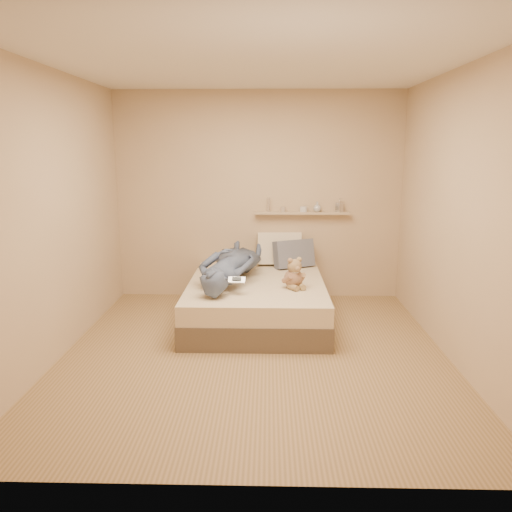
{
  "coord_description": "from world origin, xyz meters",
  "views": [
    {
      "loc": [
        0.13,
        -4.42,
        1.9
      ],
      "look_at": [
        0.0,
        0.65,
        0.8
      ],
      "focal_mm": 35.0,
      "sensor_mm": 36.0,
      "label": 1
    }
  ],
  "objects_px": {
    "game_console": "(237,280)",
    "teddy_bear": "(294,275)",
    "pillow_cream": "(279,249)",
    "person": "(231,264)",
    "dark_plush": "(227,262)",
    "bed": "(257,301)",
    "wall_shelf": "(302,213)",
    "pillow_grey": "(294,254)"
  },
  "relations": [
    {
      "from": "pillow_cream",
      "to": "pillow_grey",
      "type": "bearing_deg",
      "value": -38.6
    },
    {
      "from": "teddy_bear",
      "to": "pillow_grey",
      "type": "bearing_deg",
      "value": 87.46
    },
    {
      "from": "pillow_cream",
      "to": "game_console",
      "type": "bearing_deg",
      "value": -108.82
    },
    {
      "from": "person",
      "to": "bed",
      "type": "bearing_deg",
      "value": -175.7
    },
    {
      "from": "wall_shelf",
      "to": "pillow_grey",
      "type": "bearing_deg",
      "value": -115.68
    },
    {
      "from": "bed",
      "to": "game_console",
      "type": "bearing_deg",
      "value": -110.18
    },
    {
      "from": "game_console",
      "to": "wall_shelf",
      "type": "distance_m",
      "value": 1.68
    },
    {
      "from": "teddy_bear",
      "to": "person",
      "type": "xyz_separation_m",
      "value": [
        -0.69,
        0.29,
        0.05
      ]
    },
    {
      "from": "bed",
      "to": "game_console",
      "type": "xyz_separation_m",
      "value": [
        -0.19,
        -0.51,
        0.38
      ]
    },
    {
      "from": "dark_plush",
      "to": "person",
      "type": "relative_size",
      "value": 0.18
    },
    {
      "from": "bed",
      "to": "wall_shelf",
      "type": "bearing_deg",
      "value": 58.82
    },
    {
      "from": "pillow_cream",
      "to": "pillow_grey",
      "type": "distance_m",
      "value": 0.23
    },
    {
      "from": "game_console",
      "to": "pillow_grey",
      "type": "bearing_deg",
      "value": 62.23
    },
    {
      "from": "dark_plush",
      "to": "person",
      "type": "xyz_separation_m",
      "value": [
        0.07,
        -0.39,
        0.07
      ]
    },
    {
      "from": "pillow_grey",
      "to": "person",
      "type": "relative_size",
      "value": 0.31
    },
    {
      "from": "bed",
      "to": "wall_shelf",
      "type": "xyz_separation_m",
      "value": [
        0.55,
        0.91,
        0.88
      ]
    },
    {
      "from": "pillow_cream",
      "to": "wall_shelf",
      "type": "distance_m",
      "value": 0.54
    },
    {
      "from": "teddy_bear",
      "to": "pillow_cream",
      "type": "bearing_deg",
      "value": 97.0
    },
    {
      "from": "game_console",
      "to": "wall_shelf",
      "type": "xyz_separation_m",
      "value": [
        0.74,
        1.42,
        0.5
      ]
    },
    {
      "from": "game_console",
      "to": "teddy_bear",
      "type": "distance_m",
      "value": 0.64
    },
    {
      "from": "bed",
      "to": "game_console",
      "type": "height_order",
      "value": "game_console"
    },
    {
      "from": "game_console",
      "to": "pillow_cream",
      "type": "xyz_separation_m",
      "value": [
        0.46,
        1.34,
        0.05
      ]
    },
    {
      "from": "person",
      "to": "pillow_cream",
      "type": "bearing_deg",
      "value": -113.9
    },
    {
      "from": "pillow_grey",
      "to": "bed",
      "type": "bearing_deg",
      "value": -122.8
    },
    {
      "from": "teddy_bear",
      "to": "wall_shelf",
      "type": "height_order",
      "value": "wall_shelf"
    },
    {
      "from": "pillow_grey",
      "to": "person",
      "type": "distance_m",
      "value": 0.98
    },
    {
      "from": "bed",
      "to": "dark_plush",
      "type": "bearing_deg",
      "value": 130.51
    },
    {
      "from": "dark_plush",
      "to": "bed",
      "type": "bearing_deg",
      "value": -49.49
    },
    {
      "from": "teddy_bear",
      "to": "dark_plush",
      "type": "distance_m",
      "value": 1.02
    },
    {
      "from": "pillow_cream",
      "to": "wall_shelf",
      "type": "height_order",
      "value": "wall_shelf"
    },
    {
      "from": "dark_plush",
      "to": "pillow_grey",
      "type": "height_order",
      "value": "pillow_grey"
    },
    {
      "from": "pillow_cream",
      "to": "pillow_grey",
      "type": "xyz_separation_m",
      "value": [
        0.18,
        -0.14,
        -0.03
      ]
    },
    {
      "from": "game_console",
      "to": "teddy_bear",
      "type": "xyz_separation_m",
      "value": [
        0.59,
        0.26,
        -0.01
      ]
    },
    {
      "from": "pillow_grey",
      "to": "pillow_cream",
      "type": "bearing_deg",
      "value": 141.4
    },
    {
      "from": "pillow_cream",
      "to": "pillow_grey",
      "type": "height_order",
      "value": "pillow_cream"
    },
    {
      "from": "bed",
      "to": "teddy_bear",
      "type": "bearing_deg",
      "value": -32.5
    },
    {
      "from": "dark_plush",
      "to": "pillow_cream",
      "type": "bearing_deg",
      "value": 32.72
    },
    {
      "from": "dark_plush",
      "to": "pillow_cream",
      "type": "xyz_separation_m",
      "value": [
        0.63,
        0.41,
        0.08
      ]
    },
    {
      "from": "game_console",
      "to": "pillow_cream",
      "type": "distance_m",
      "value": 1.42
    },
    {
      "from": "bed",
      "to": "pillow_grey",
      "type": "distance_m",
      "value": 0.91
    },
    {
      "from": "teddy_bear",
      "to": "dark_plush",
      "type": "bearing_deg",
      "value": 138.34
    },
    {
      "from": "bed",
      "to": "person",
      "type": "bearing_deg",
      "value": 173.08
    }
  ]
}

